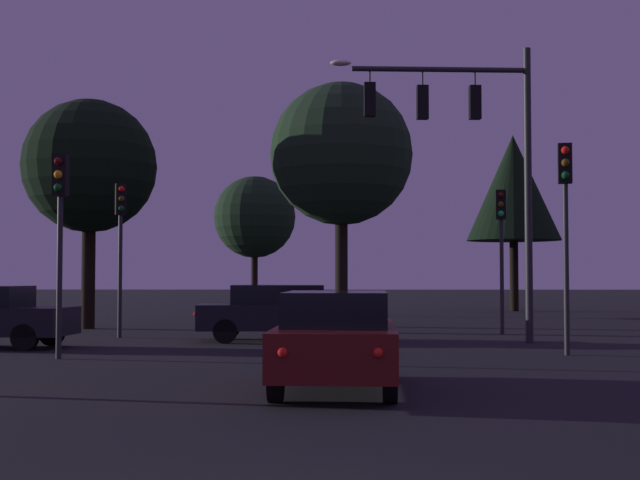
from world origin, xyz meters
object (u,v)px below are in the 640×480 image
traffic_light_corner_right (60,214)px  tree_lot_edge (90,167)px  traffic_light_corner_left (501,232)px  traffic_light_far_side (121,228)px  traffic_light_median (566,206)px  tree_left_far (513,188)px  tree_behind_sign (255,217)px  traffic_signal_mast_arm (471,139)px  tree_center_horizon (341,155)px  car_nearside_lane (336,339)px  car_crossing_right (281,312)px

traffic_light_corner_right → tree_lot_edge: size_ratio=0.57×
traffic_light_corner_left → traffic_light_far_side: (-11.21, -1.74, 0.02)m
traffic_light_median → tree_lot_edge: tree_lot_edge is taller
tree_left_far → tree_lot_edge: bearing=-139.2°
tree_behind_sign → tree_lot_edge: 11.22m
tree_left_far → tree_behind_sign: bearing=-159.6°
traffic_light_median → traffic_signal_mast_arm: bearing=113.9°
traffic_light_far_side → tree_center_horizon: 9.00m
car_nearside_lane → tree_center_horizon: 17.73m
car_crossing_right → tree_center_horizon: (1.67, 6.81, 5.23)m
car_crossing_right → tree_behind_sign: size_ratio=0.75×
tree_behind_sign → tree_left_far: tree_left_far is taller
traffic_signal_mast_arm → tree_left_far: size_ratio=0.88×
traffic_signal_mast_arm → car_crossing_right: (-5.07, 0.59, -4.61)m
traffic_signal_mast_arm → traffic_light_corner_left: size_ratio=1.79×
traffic_light_corner_right → car_nearside_lane: (5.91, -4.94, -2.30)m
traffic_light_corner_right → tree_center_horizon: size_ratio=0.51×
traffic_signal_mast_arm → tree_behind_sign: 17.76m
traffic_signal_mast_arm → tree_center_horizon: tree_center_horizon is taller
traffic_light_corner_left → tree_left_far: tree_left_far is taller
tree_behind_sign → traffic_signal_mast_arm: bearing=-65.7°
traffic_signal_mast_arm → traffic_light_corner_left: (1.45, 3.48, -2.31)m
traffic_signal_mast_arm → car_crossing_right: bearing=173.4°
traffic_light_corner_left → traffic_light_median: 7.01m
traffic_light_corner_right → tree_center_horizon: 13.76m
traffic_light_far_side → tree_behind_sign: 14.70m
traffic_signal_mast_arm → tree_lot_edge: 13.32m
traffic_signal_mast_arm → traffic_light_corner_right: traffic_signal_mast_arm is taller
traffic_signal_mast_arm → traffic_light_far_side: (-9.76, 1.74, -2.28)m
car_crossing_right → traffic_light_corner_left: bearing=23.9°
car_crossing_right → tree_left_far: size_ratio=0.53×
car_nearside_lane → traffic_light_corner_right: bearing=140.1°
tree_center_horizon → tree_lot_edge: size_ratio=1.11×
traffic_light_far_side → car_nearside_lane: traffic_light_far_side is taller
traffic_light_corner_left → car_nearside_lane: 14.13m
tree_behind_sign → tree_center_horizon: 9.72m
car_nearside_lane → car_crossing_right: bearing=98.5°
traffic_light_corner_right → traffic_light_far_side: traffic_light_far_side is taller
car_nearside_lane → tree_left_far: (8.92, 30.41, 5.41)m
car_crossing_right → tree_lot_edge: 9.87m
traffic_light_corner_left → tree_center_horizon: 6.89m
traffic_light_corner_left → tree_center_horizon: bearing=141.0°
traffic_light_median → car_nearside_lane: (-5.13, -6.01, -2.54)m
tree_behind_sign → tree_left_far: size_ratio=0.71×
tree_center_horizon → traffic_light_far_side: bearing=-138.3°
car_nearside_lane → tree_behind_sign: 26.22m
traffic_light_corner_left → tree_behind_sign: tree_behind_sign is taller
traffic_light_far_side → car_crossing_right: (4.69, -1.15, -2.33)m
tree_lot_edge → tree_behind_sign: bearing=65.6°
traffic_signal_mast_arm → traffic_light_corner_right: 10.78m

